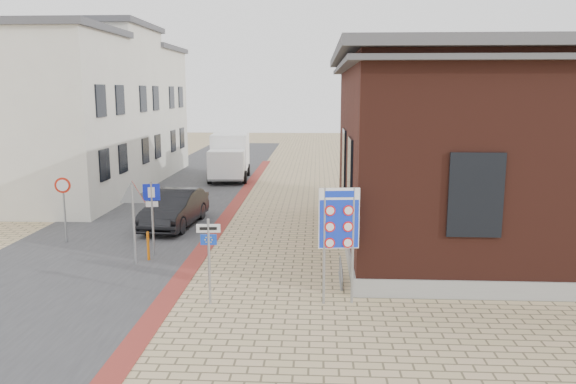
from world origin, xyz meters
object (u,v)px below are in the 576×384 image
(sedan, at_px, (175,208))
(parking_sign, at_px, (152,206))
(border_sign, at_px, (339,221))
(bollard, at_px, (148,246))
(essen_sign, at_px, (209,249))
(box_truck, at_px, (230,156))

(sedan, xyz_separation_m, parking_sign, (0.30, -4.05, 0.96))
(border_sign, distance_m, bollard, 7.11)
(sedan, distance_m, essen_sign, 8.81)
(border_sign, bearing_deg, box_truck, 100.27)
(box_truck, bearing_deg, parking_sign, -93.62)
(border_sign, xyz_separation_m, parking_sign, (-6.00, 4.00, -0.50))
(essen_sign, xyz_separation_m, bollard, (-2.70, 3.60, -1.00))
(bollard, bearing_deg, box_truck, 89.92)
(sedan, distance_m, border_sign, 10.32)
(parking_sign, relative_size, bollard, 2.61)
(sedan, height_order, border_sign, border_sign)
(bollard, bearing_deg, parking_sign, 90.00)
(sedan, relative_size, box_truck, 0.82)
(box_truck, relative_size, essen_sign, 2.43)
(box_truck, xyz_separation_m, essen_sign, (2.68, -20.57, 0.03))
(sedan, xyz_separation_m, essen_sign, (3.00, -8.25, 0.73))
(essen_sign, bearing_deg, border_sign, -0.44)
(border_sign, height_order, parking_sign, border_sign)
(essen_sign, relative_size, parking_sign, 0.90)
(sedan, height_order, box_truck, box_truck)
(box_truck, bearing_deg, border_sign, -77.19)
(sedan, relative_size, parking_sign, 1.80)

